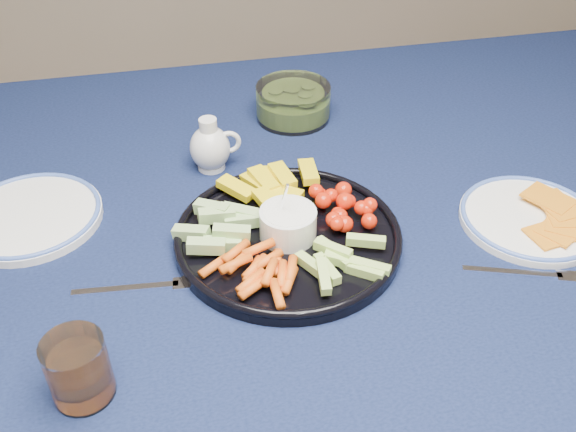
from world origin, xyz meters
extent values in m
cylinder|color=#472E17|center=(0.72, 0.42, 0.35)|extent=(0.07, 0.07, 0.70)
cube|color=#472E17|center=(0.00, 0.00, 0.72)|extent=(1.60, 1.00, 0.04)
cube|color=black|center=(0.00, 0.00, 0.74)|extent=(1.66, 1.06, 0.01)
cube|color=black|center=(0.00, 0.53, 0.60)|extent=(1.66, 0.01, 0.30)
cylinder|color=black|center=(-0.11, -0.08, 0.75)|extent=(0.32, 0.32, 0.01)
torus|color=black|center=(-0.11, -0.08, 0.76)|extent=(0.32, 0.32, 0.01)
cylinder|color=white|center=(-0.11, -0.08, 0.78)|extent=(0.08, 0.08, 0.04)
cylinder|color=white|center=(-0.11, -0.08, 0.80)|extent=(0.07, 0.07, 0.01)
cylinder|color=silver|center=(-0.19, 0.14, 0.75)|extent=(0.05, 0.05, 0.01)
ellipsoid|color=silver|center=(-0.19, 0.14, 0.78)|extent=(0.07, 0.07, 0.08)
cylinder|color=silver|center=(-0.19, 0.14, 0.82)|extent=(0.03, 0.03, 0.03)
torus|color=silver|center=(-0.16, 0.13, 0.79)|extent=(0.04, 0.01, 0.04)
torus|color=#4565C1|center=(-0.19, 0.14, 0.81)|extent=(0.03, 0.03, 0.00)
cylinder|color=white|center=(-0.02, 0.27, 0.78)|extent=(0.14, 0.14, 0.06)
cylinder|color=#5A7521|center=(-0.02, 0.27, 0.77)|extent=(0.11, 0.11, 0.03)
cylinder|color=white|center=(0.25, -0.11, 0.75)|extent=(0.20, 0.20, 0.01)
torus|color=#4565C1|center=(0.25, -0.11, 0.76)|extent=(0.20, 0.20, 0.01)
cylinder|color=white|center=(-0.38, -0.28, 0.79)|extent=(0.07, 0.07, 0.08)
cylinder|color=orange|center=(-0.38, -0.28, 0.77)|extent=(0.06, 0.06, 0.04)
cube|color=white|center=(-0.33, -0.12, 0.75)|extent=(0.14, 0.02, 0.00)
cube|color=white|center=(-0.26, -0.13, 0.75)|extent=(0.04, 0.02, 0.00)
cube|color=white|center=(0.17, -0.20, 0.75)|extent=(0.13, 0.05, 0.00)
cube|color=white|center=(0.24, -0.23, 0.75)|extent=(0.04, 0.03, 0.00)
cylinder|color=white|center=(-0.47, 0.05, 0.75)|extent=(0.21, 0.21, 0.01)
torus|color=#4565C1|center=(-0.47, 0.05, 0.76)|extent=(0.21, 0.21, 0.01)
camera|label=1|loc=(-0.25, -0.75, 1.34)|focal=40.00mm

